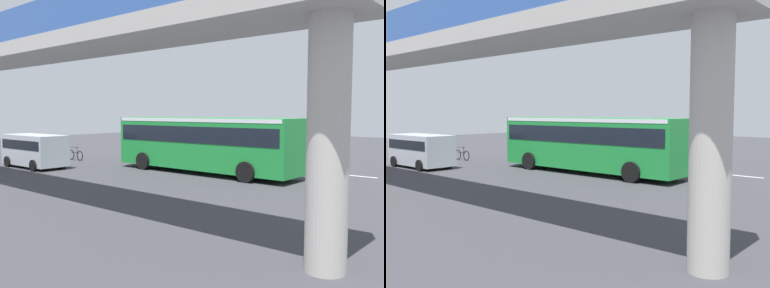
# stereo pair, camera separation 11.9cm
# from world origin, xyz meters

# --- Properties ---
(ground) EXTENTS (80.00, 80.00, 0.00)m
(ground) POSITION_xyz_m (0.00, 0.00, 0.00)
(ground) COLOR #38383D
(city_bus) EXTENTS (11.54, 2.85, 3.15)m
(city_bus) POSITION_xyz_m (-0.84, 1.47, 1.88)
(city_bus) COLOR #1E8C38
(city_bus) RESTS_ON ground
(parked_van) EXTENTS (4.80, 2.17, 2.05)m
(parked_van) POSITION_xyz_m (8.67, 6.54, 1.18)
(parked_van) COLOR #B7BCC6
(parked_van) RESTS_ON ground
(bicycle_black) EXTENTS (1.77, 0.44, 0.96)m
(bicycle_black) POSITION_xyz_m (10.22, 2.54, 0.37)
(bicycle_black) COLOR black
(bicycle_black) RESTS_ON ground
(bicycle_blue) EXTENTS (1.77, 0.44, 0.96)m
(bicycle_blue) POSITION_xyz_m (11.18, 3.82, 0.37)
(bicycle_blue) COLOR black
(bicycle_blue) RESTS_ON ground
(traffic_sign) EXTENTS (0.08, 0.60, 2.80)m
(traffic_sign) POSITION_xyz_m (-0.98, -3.73, 1.89)
(traffic_sign) COLOR slate
(traffic_sign) RESTS_ON ground
(lane_dash_leftmost) EXTENTS (2.00, 0.20, 0.01)m
(lane_dash_leftmost) POSITION_xyz_m (-8.00, -3.00, 0.00)
(lane_dash_leftmost) COLOR silver
(lane_dash_leftmost) RESTS_ON ground
(lane_dash_left) EXTENTS (2.00, 0.20, 0.01)m
(lane_dash_left) POSITION_xyz_m (-4.00, -3.00, 0.00)
(lane_dash_left) COLOR silver
(lane_dash_left) RESTS_ON ground
(lane_dash_centre) EXTENTS (2.00, 0.20, 0.01)m
(lane_dash_centre) POSITION_xyz_m (0.00, -3.00, 0.00)
(lane_dash_centre) COLOR silver
(lane_dash_centre) RESTS_ON ground
(lane_dash_right) EXTENTS (2.00, 0.20, 0.01)m
(lane_dash_right) POSITION_xyz_m (4.00, -3.00, 0.00)
(lane_dash_right) COLOR silver
(lane_dash_right) RESTS_ON ground
(lane_dash_rightmost) EXTENTS (2.00, 0.20, 0.01)m
(lane_dash_rightmost) POSITION_xyz_m (8.00, -3.00, 0.00)
(lane_dash_rightmost) COLOR silver
(lane_dash_rightmost) RESTS_ON ground
(pedestrian_overpass) EXTENTS (26.65, 2.60, 7.12)m
(pedestrian_overpass) POSITION_xyz_m (0.00, 11.43, 5.29)
(pedestrian_overpass) COLOR #B2ADA5
(pedestrian_overpass) RESTS_ON ground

